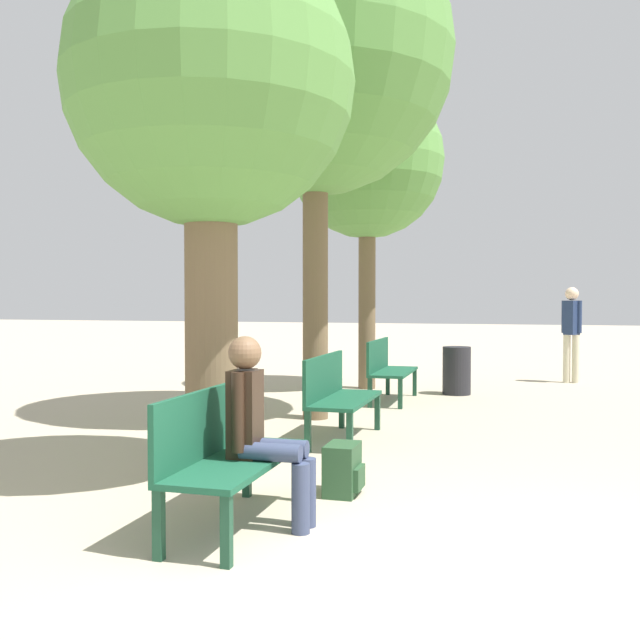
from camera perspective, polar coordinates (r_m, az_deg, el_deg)
ground_plane at (r=4.10m, az=12.29°, el=-20.59°), size 80.00×80.00×0.00m
bench_row_0 at (r=4.98m, az=-7.69°, el=-10.13°), size 0.52×1.50×0.93m
bench_row_1 at (r=7.85m, az=1.31°, el=-5.75°), size 0.52×1.50×0.93m
bench_row_2 at (r=10.83m, az=5.38°, el=-3.69°), size 0.52×1.50×0.93m
tree_row_0 at (r=6.41m, az=-8.77°, el=17.67°), size 2.46×2.46×4.62m
tree_row_1 at (r=9.68m, az=-0.38°, el=20.25°), size 3.54×3.54×6.42m
tree_row_2 at (r=12.49m, az=3.80°, el=12.39°), size 2.63×2.63×5.21m
person_seated at (r=4.92m, az=-4.73°, el=-8.37°), size 0.60×0.34×1.30m
backpack at (r=5.77m, az=1.86°, el=-11.87°), size 0.28×0.37×0.40m
pedestrian_near at (r=13.89m, az=19.48°, el=-0.61°), size 0.36×0.31×1.76m
trash_bin at (r=11.76m, az=10.88°, el=-3.99°), size 0.45×0.45×0.77m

